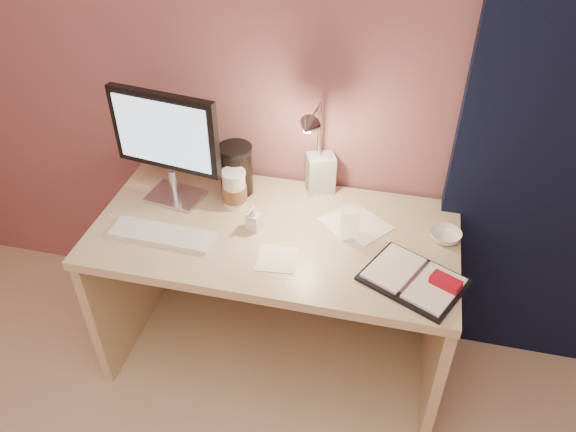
% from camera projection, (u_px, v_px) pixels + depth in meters
% --- Properties ---
extents(room, '(3.50, 3.50, 3.50)m').
position_uv_depth(room, '(556.00, 126.00, 1.98)').
color(room, '#C6B28E').
rests_on(room, ground).
extents(desk, '(1.40, 0.70, 0.73)m').
position_uv_depth(desk, '(279.00, 261.00, 2.36)').
color(desk, '#CABD8F').
rests_on(desk, ground).
extents(monitor, '(0.45, 0.19, 0.48)m').
position_uv_depth(monitor, '(167.00, 138.00, 2.15)').
color(monitor, silver).
rests_on(monitor, desk).
extents(keyboard, '(0.40, 0.13, 0.02)m').
position_uv_depth(keyboard, '(162.00, 234.00, 2.13)').
color(keyboard, white).
rests_on(keyboard, desk).
extents(planner, '(0.40, 0.36, 0.05)m').
position_uv_depth(planner, '(416.00, 279.00, 1.93)').
color(planner, black).
rests_on(planner, desk).
extents(paper_a, '(0.16, 0.16, 0.00)m').
position_uv_depth(paper_a, '(277.00, 259.00, 2.03)').
color(paper_a, white).
rests_on(paper_a, desk).
extents(paper_b, '(0.24, 0.24, 0.00)m').
position_uv_depth(paper_b, '(364.00, 227.00, 2.17)').
color(paper_b, white).
rests_on(paper_b, desk).
extents(paper_c, '(0.24, 0.24, 0.00)m').
position_uv_depth(paper_c, '(347.00, 223.00, 2.19)').
color(paper_c, white).
rests_on(paper_c, desk).
extents(coffee_cup, '(0.10, 0.10, 0.16)m').
position_uv_depth(coffee_cup, '(234.00, 190.00, 2.24)').
color(coffee_cup, silver).
rests_on(coffee_cup, desk).
extents(clear_cup, '(0.08, 0.08, 0.13)m').
position_uv_depth(clear_cup, '(350.00, 223.00, 2.09)').
color(clear_cup, white).
rests_on(clear_cup, desk).
extents(bowl, '(0.14, 0.14, 0.04)m').
position_uv_depth(bowl, '(445.00, 236.00, 2.10)').
color(bowl, white).
rests_on(bowl, desk).
extents(lotion_bottle, '(0.06, 0.06, 0.11)m').
position_uv_depth(lotion_bottle, '(253.00, 218.00, 2.13)').
color(lotion_bottle, silver).
rests_on(lotion_bottle, desk).
extents(dark_jar, '(0.14, 0.14, 0.19)m').
position_uv_depth(dark_jar, '(236.00, 172.00, 2.31)').
color(dark_jar, black).
rests_on(dark_jar, desk).
extents(product_box, '(0.14, 0.12, 0.17)m').
position_uv_depth(product_box, '(321.00, 173.00, 2.32)').
color(product_box, silver).
rests_on(product_box, desk).
extents(desk_lamp, '(0.10, 0.26, 0.43)m').
position_uv_depth(desk_lamp, '(316.00, 149.00, 2.12)').
color(desk_lamp, silver).
rests_on(desk_lamp, desk).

